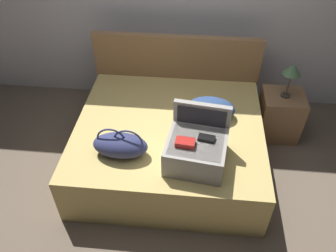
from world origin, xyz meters
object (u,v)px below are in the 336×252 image
object	(u,v)px
nightstand	(280,115)
table_lamp	(292,71)
pillow_near_headboard	(211,108)
hard_case_large	(197,148)
duffel_bag	(120,145)
bed	(169,144)

from	to	relation	value
nightstand	table_lamp	xyz separation A→B (m)	(0.00, 0.00, 0.58)
pillow_near_headboard	nightstand	world-z (taller)	pillow_near_headboard
hard_case_large	table_lamp	size ratio (longest dim) A/B	1.44
duffel_bag	pillow_near_headboard	size ratio (longest dim) A/B	1.05
hard_case_large	bed	bearing A→B (deg)	129.96
table_lamp	pillow_near_headboard	bearing A→B (deg)	-154.52
bed	hard_case_large	size ratio (longest dim) A/B	3.27
duffel_bag	nightstand	distance (m)	1.89
hard_case_large	nightstand	distance (m)	1.41
bed	pillow_near_headboard	distance (m)	0.56
hard_case_large	duffel_bag	bearing A→B (deg)	-173.45
bed	pillow_near_headboard	bearing A→B (deg)	25.77
duffel_bag	table_lamp	world-z (taller)	table_lamp
bed	table_lamp	distance (m)	1.44
duffel_bag	nightstand	size ratio (longest dim) A/B	0.91
bed	table_lamp	size ratio (longest dim) A/B	4.71
duffel_bag	pillow_near_headboard	xyz separation A→B (m)	(0.78, 0.61, -0.02)
bed	hard_case_large	bearing A→B (deg)	-57.45
bed	table_lamp	xyz separation A→B (m)	(1.19, 0.57, 0.59)
nightstand	duffel_bag	bearing A→B (deg)	-147.99
hard_case_large	pillow_near_headboard	bearing A→B (deg)	85.90
duffel_bag	bed	bearing A→B (deg)	47.05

